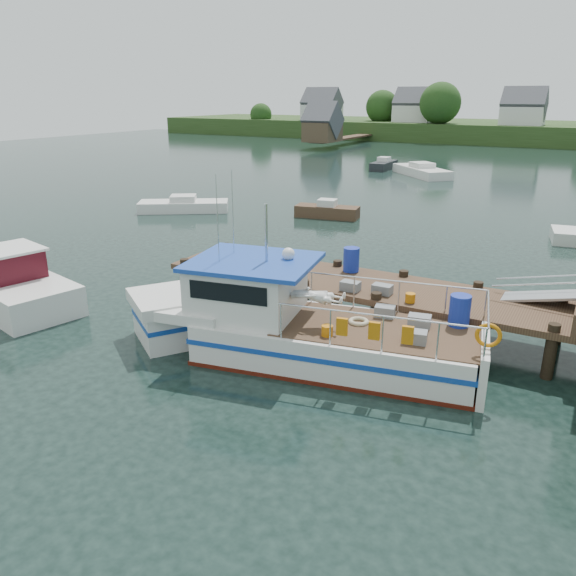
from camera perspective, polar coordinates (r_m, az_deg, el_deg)
The scene contains 9 objects.
ground_plane at distance 19.75m, azimuth 4.68°, elevation -2.79°, with size 160.00×160.00×0.00m, color black.
far_shore at distance 99.48m, azimuth 25.94°, elevation 14.28°, with size 140.00×42.55×9.22m.
dock at distance 17.49m, azimuth 24.60°, elevation 0.35°, with size 16.60×3.00×4.78m.
lobster_boat at distance 16.39m, azimuth 0.36°, elevation -3.80°, with size 11.17×4.95×5.33m.
work_boat at distance 23.59m, azimuth -27.08°, elevation 0.63°, with size 8.56×4.15×4.48m.
moored_rowboat at distance 35.48m, azimuth 4.00°, elevation 7.84°, with size 4.10×2.00×1.14m.
moored_a at distance 37.94m, azimuth -10.55°, elevation 8.25°, with size 5.89×4.81×1.06m.
moored_d at distance 55.47m, azimuth 13.42°, elevation 11.50°, with size 6.94×6.96×1.25m.
moored_e at distance 59.64m, azimuth 9.70°, elevation 12.25°, with size 1.61×4.52×1.24m.
Camera 1 is at (7.59, -16.68, 7.36)m, focal length 35.00 mm.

